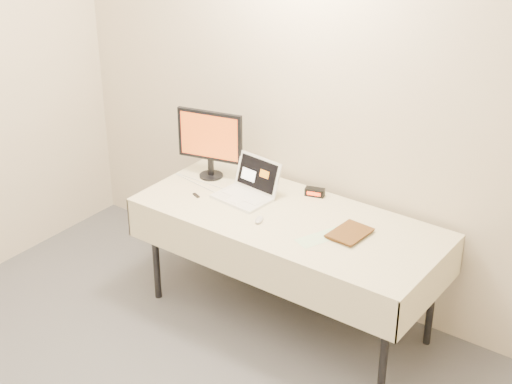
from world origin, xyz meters
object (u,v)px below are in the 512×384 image
Objects in this scene: monitor at (210,139)px; book at (337,211)px; table at (289,225)px; laptop at (249,188)px.

monitor reaches higher than book.
monitor is 1.83× the size of book.
monitor is at bearing 168.02° from table.
book is at bearing 4.28° from table.
laptop is 0.80× the size of monitor.
laptop is at bearing -26.02° from monitor.
table is 4.12× the size of monitor.
table is at bearing -171.48° from book.
table is 0.80m from monitor.
book is at bearing 1.58° from laptop.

